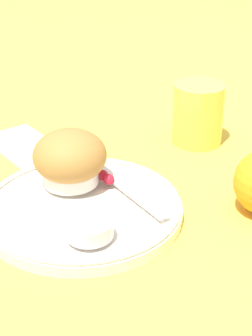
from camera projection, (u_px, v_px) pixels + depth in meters
ground_plane at (105, 213)px, 0.70m from camera, size 3.00×3.00×0.00m
plate at (83, 208)px, 0.70m from camera, size 0.25×0.25×0.02m
muffin at (70, 159)px, 0.72m from camera, size 0.10×0.10×0.07m
cream_ramekin at (89, 228)px, 0.62m from camera, size 0.05×0.05×0.02m
berry_pair at (106, 177)px, 0.73m from camera, size 0.03×0.01×0.01m
butter_knife at (129, 190)px, 0.71m from camera, size 0.16×0.03×0.00m
juice_glass at (198, 114)px, 0.87m from camera, size 0.08×0.08×0.09m
folded_napkin at (26, 146)px, 0.87m from camera, size 0.15×0.08×0.01m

